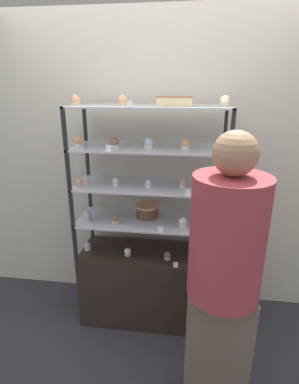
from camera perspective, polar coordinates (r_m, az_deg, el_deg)
The scene contains 36 objects.
ground_plane at distance 2.89m, azimuth 0.00°, elevation -22.23°, with size 20.00×20.00×0.00m, color #2D2D33.
back_wall at distance 2.59m, azimuth 1.10°, elevation 5.59°, with size 8.00×0.05×2.60m.
display_base at distance 2.69m, azimuth 0.00°, elevation -17.15°, with size 1.12×0.43×0.64m.
display_riser_lower at distance 2.38m, azimuth 0.00°, elevation -5.72°, with size 1.12×0.43×0.29m.
display_riser_middle at distance 2.28m, azimuth 0.00°, elevation 0.90°, with size 1.12×0.43×0.29m.
display_riser_upper at distance 2.20m, azimuth 0.00°, elevation 8.07°, with size 1.12×0.43×0.29m.
display_riser_top at distance 2.16m, azimuth 0.00°, elevation 15.62°, with size 1.12×0.43×0.29m.
layer_cake_centerpiece at distance 2.41m, azimuth -0.48°, elevation -3.58°, with size 0.19×0.19×0.10m.
sheet_cake_frosted at distance 2.11m, azimuth 4.85°, elevation 16.91°, with size 0.24×0.16×0.07m.
cupcake_0 at distance 2.58m, azimuth -11.70°, elevation -10.13°, with size 0.05×0.05×0.06m.
cupcake_1 at distance 2.45m, azimuth -4.19°, elevation -11.34°, with size 0.05×0.05×0.06m.
cupcake_2 at distance 2.41m, azimuth 3.43°, elevation -12.00°, with size 0.05×0.05×0.06m.
cupcake_3 at distance 2.41m, azimuth 12.00°, elevation -12.32°, with size 0.05×0.05×0.06m.
price_tag_0 at distance 2.32m, azimuth 5.01°, elevation -13.64°, with size 0.04×0.00×0.04m.
cupcake_4 at distance 2.41m, azimuth -11.86°, elevation -4.46°, with size 0.06×0.06×0.08m.
cupcake_5 at distance 2.32m, azimuth -6.50°, elevation -5.11°, with size 0.06×0.06×0.08m.
cupcake_6 at distance 2.26m, azimuth 6.39°, elevation -5.80°, with size 0.06×0.06×0.08m.
cupcake_7 at distance 2.28m, azimuth 12.00°, elevation -5.88°, with size 0.06×0.06×0.08m.
price_tag_1 at distance 2.18m, azimuth 2.13°, elevation -7.05°, with size 0.04×0.00×0.04m.
cupcake_8 at distance 2.28m, azimuth -13.27°, elevation 1.70°, with size 0.05×0.05×0.06m.
cupcake_9 at distance 2.26m, azimuth -6.47°, elevation 1.94°, with size 0.05×0.05×0.06m.
cupcake_10 at distance 2.20m, azimuth -0.30°, elevation 1.56°, with size 0.05×0.05×0.06m.
cupcake_11 at distance 2.21m, azimuth 6.27°, elevation 1.56°, with size 0.05×0.05×0.06m.
cupcake_12 at distance 2.22m, azimuth 13.05°, elevation 1.22°, with size 0.05×0.05×0.06m.
price_tag_2 at distance 2.06m, azimuth 7.35°, elevation -0.07°, with size 0.04×0.00×0.04m.
cupcake_13 at distance 2.27m, azimuth -13.36°, elevation 9.28°, with size 0.07×0.07×0.07m.
cupcake_14 at distance 2.18m, azimuth -6.68°, elevation 9.25°, with size 0.07×0.07×0.07m.
cupcake_15 at distance 2.15m, azimuth -0.10°, elevation 9.25°, with size 0.07×0.07×0.07m.
cupcake_16 at distance 2.13m, azimuth 6.83°, elevation 9.02°, with size 0.07×0.07×0.07m.
cupcake_17 at distance 2.08m, azimuth 13.76°, elevation 8.38°, with size 0.07×0.07×0.07m.
price_tag_3 at distance 2.05m, azimuth -7.81°, elevation 8.27°, with size 0.04×0.00×0.04m.
cupcake_18 at distance 2.24m, azimuth -13.95°, elevation 16.58°, with size 0.06×0.06×0.07m.
cupcake_19 at distance 2.15m, azimuth -5.14°, elevation 16.95°, with size 0.06×0.06×0.07m.
cupcake_20 at distance 2.08m, azimuth 14.17°, elevation 16.38°, with size 0.06×0.06×0.07m.
price_tag_4 at distance 1.98m, azimuth -3.79°, elevation 16.46°, with size 0.04×0.00×0.04m.
customer_figure at distance 1.79m, azimuth 13.93°, elevation -15.09°, with size 0.40×0.40×1.73m.
Camera 1 is at (0.29, -2.14, 1.92)m, focal length 28.00 mm.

